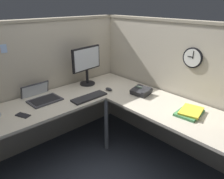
{
  "coord_description": "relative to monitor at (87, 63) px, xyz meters",
  "views": [
    {
      "loc": [
        -1.35,
        -1.59,
        1.76
      ],
      "look_at": [
        0.22,
        0.12,
        0.82
      ],
      "focal_mm": 34.79,
      "sensor_mm": 36.0,
      "label": 1
    }
  ],
  "objects": [
    {
      "name": "office_phone",
      "position": [
        0.27,
        -0.71,
        -0.26
      ],
      "size": [
        0.21,
        0.22,
        0.11
      ],
      "color": "#232326",
      "rests_on": "desk"
    },
    {
      "name": "cell_phone",
      "position": [
        -0.98,
        -0.28,
        -0.29
      ],
      "size": [
        0.12,
        0.16,
        0.01
      ],
      "primitive_type": "cube",
      "rotation": [
        0.0,
        0.0,
        0.41
      ],
      "color": "black",
      "rests_on": "desk"
    },
    {
      "name": "monitor",
      "position": [
        0.0,
        0.0,
        0.0
      ],
      "size": [
        0.46,
        0.2,
        0.5
      ],
      "color": "black",
      "rests_on": "desk"
    },
    {
      "name": "ground_plane",
      "position": [
        -0.25,
        -0.64,
        -1.02
      ],
      "size": [
        6.8,
        6.8,
        0.0
      ],
      "primitive_type": "plane",
      "color": "#383D47"
    },
    {
      "name": "laptop",
      "position": [
        -0.67,
        -0.01,
        -0.27
      ],
      "size": [
        0.35,
        0.39,
        0.22
      ],
      "color": "#38383D",
      "rests_on": "desk"
    },
    {
      "name": "pinned_note_leftmost",
      "position": [
        -0.91,
        0.18,
        0.28
      ],
      "size": [
        0.06,
        0.0,
        0.09
      ],
      "primitive_type": "cube",
      "color": "#99B7E5"
    },
    {
      "name": "desk",
      "position": [
        -0.39,
        -0.69,
        -0.39
      ],
      "size": [
        2.35,
        2.15,
        0.73
      ],
      "color": "beige",
      "rests_on": "ground"
    },
    {
      "name": "keyboard",
      "position": [
        -0.25,
        -0.38,
        -0.28
      ],
      "size": [
        0.43,
        0.15,
        0.02
      ],
      "primitive_type": "cube",
      "rotation": [
        0.0,
        0.0,
        0.01
      ],
      "color": "#232326",
      "rests_on": "desk"
    },
    {
      "name": "wall_clock",
      "position": [
        0.57,
        -1.14,
        0.18
      ],
      "size": [
        0.04,
        0.22,
        0.22
      ],
      "color": "black"
    },
    {
      "name": "cubicle_wall_right",
      "position": [
        0.62,
        -0.9,
        -0.23
      ],
      "size": [
        0.12,
        2.37,
        1.58
      ],
      "color": "#B7AD99",
      "rests_on": "ground"
    },
    {
      "name": "book_stack",
      "position": [
        0.25,
        -1.35,
        -0.27
      ],
      "size": [
        0.31,
        0.25,
        0.04
      ],
      "color": "#3F7F4C",
      "rests_on": "desk"
    },
    {
      "name": "computer_mouse",
      "position": [
        0.06,
        -0.36,
        -0.28
      ],
      "size": [
        0.06,
        0.1,
        0.03
      ],
      "primitive_type": "ellipsoid",
      "color": "#232326",
      "rests_on": "desk"
    },
    {
      "name": "cubicle_wall_back",
      "position": [
        -0.61,
        0.23,
        -0.23
      ],
      "size": [
        2.57,
        0.12,
        1.58
      ],
      "color": "#B7AD99",
      "rests_on": "ground"
    }
  ]
}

